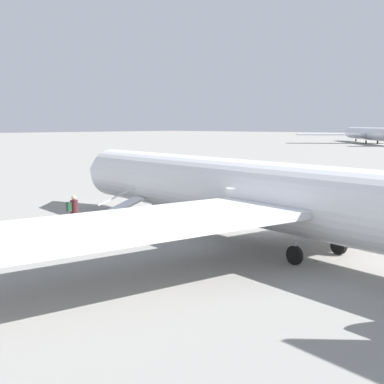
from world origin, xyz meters
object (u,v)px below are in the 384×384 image
Objects in this scene: airplane_main at (286,197)px; passenger at (74,211)px; airplane_taxiing_distant at (369,134)px; boarding_stairs at (94,220)px.

passenger is at bearing 30.23° from airplane_main.
airplane_taxiing_distant reaches higher than passenger.
boarding_stairs is 2.38× the size of passenger.
airplane_taxiing_distant is 10.30× the size of boarding_stairs.
boarding_stairs is at bearing 15.84° from passenger.
airplane_taxiing_distant is 133.64m from passenger.
airplane_taxiing_distant is 24.49× the size of passenger.
boarding_stairs is (9.73, 2.12, -1.81)m from airplane_main.
passenger is (9.62, 3.37, -1.19)m from airplane_main.
airplane_main is 10.26m from passenger.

